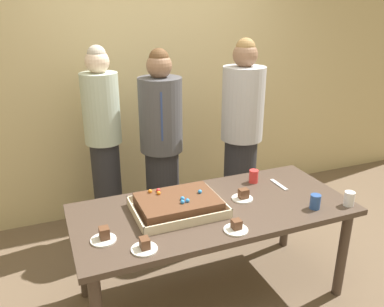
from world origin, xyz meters
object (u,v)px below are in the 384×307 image
object	(u,v)px
plated_slice_far_right	(243,196)
drink_cup_nearest	(349,199)
cake_server_utensil	(279,185)
person_serving_front	(162,146)
party_table	(213,218)
plated_slice_far_left	(145,246)
drink_cup_far_end	(254,176)
sheet_cake	(178,205)
person_green_shirt_behind	(241,138)
plated_slice_near_left	(236,227)
plated_slice_near_right	(104,236)
drink_cup_middle	(315,202)
person_striped_tie_right	(104,143)

from	to	relation	value
plated_slice_far_right	drink_cup_nearest	distance (m)	0.72
plated_slice_far_right	cake_server_utensil	bearing A→B (deg)	15.12
cake_server_utensil	person_serving_front	bearing A→B (deg)	129.99
party_table	person_serving_front	xyz separation A→B (m)	(-0.07, 0.93, 0.23)
plated_slice_far_left	drink_cup_far_end	size ratio (longest dim) A/B	1.50
drink_cup_nearest	person_serving_front	world-z (taller)	person_serving_front
sheet_cake	person_green_shirt_behind	bearing A→B (deg)	39.32
plated_slice_far_left	sheet_cake	bearing A→B (deg)	46.38
sheet_cake	plated_slice_far_right	distance (m)	0.48
party_table	plated_slice_near_left	world-z (taller)	plated_slice_near_left
plated_slice_near_right	drink_cup_middle	distance (m)	1.39
drink_cup_nearest	drink_cup_middle	size ratio (longest dim) A/B	1.00
drink_cup_far_end	person_green_shirt_behind	distance (m)	0.53
plated_slice_far_left	party_table	bearing A→B (deg)	27.96
plated_slice_near_right	plated_slice_near_left	bearing A→B (deg)	-14.35
party_table	cake_server_utensil	bearing A→B (deg)	11.92
plated_slice_near_left	drink_cup_far_end	bearing A→B (deg)	51.16
plated_slice_far_right	drink_cup_far_end	size ratio (longest dim) A/B	1.50
plated_slice_far_left	cake_server_utensil	size ratio (longest dim) A/B	0.75
sheet_cake	plated_slice_near_left	world-z (taller)	sheet_cake
party_table	person_serving_front	bearing A→B (deg)	94.03
plated_slice_near_right	drink_cup_far_end	size ratio (longest dim) A/B	1.50
plated_slice_near_left	person_green_shirt_behind	xyz separation A→B (m)	(0.61, 1.05, 0.17)
sheet_cake	drink_cup_far_end	world-z (taller)	sheet_cake
drink_cup_nearest	cake_server_utensil	size ratio (longest dim) A/B	0.50
sheet_cake	person_serving_front	distance (m)	0.91
party_table	person_green_shirt_behind	xyz separation A→B (m)	(0.61, 0.74, 0.27)
sheet_cake	drink_cup_middle	size ratio (longest dim) A/B	5.88
drink_cup_nearest	person_green_shirt_behind	bearing A→B (deg)	103.54
person_striped_tie_right	plated_slice_far_left	bearing A→B (deg)	-16.65
cake_server_utensil	person_striped_tie_right	size ratio (longest dim) A/B	0.12
person_green_shirt_behind	party_table	bearing A→B (deg)	11.07
cake_server_utensil	person_green_shirt_behind	size ratio (longest dim) A/B	0.11
plated_slice_far_right	sheet_cake	bearing A→B (deg)	178.86
plated_slice_near_left	drink_cup_nearest	size ratio (longest dim) A/B	1.50
plated_slice_near_left	plated_slice_near_right	bearing A→B (deg)	165.65
plated_slice_near_right	drink_cup_middle	bearing A→B (deg)	-6.23
plated_slice_far_left	plated_slice_near_right	bearing A→B (deg)	136.86
plated_slice_near_left	drink_cup_middle	bearing A→B (deg)	4.03
drink_cup_far_end	person_striped_tie_right	size ratio (longest dim) A/B	0.06
plated_slice_near_left	cake_server_utensil	bearing A→B (deg)	36.20
plated_slice_near_left	drink_cup_nearest	world-z (taller)	drink_cup_nearest
sheet_cake	plated_slice_far_left	xyz separation A→B (m)	(-0.32, -0.34, -0.03)
drink_cup_middle	person_striped_tie_right	distance (m)	1.79
plated_slice_far_right	plated_slice_near_left	bearing A→B (deg)	-124.77
plated_slice_far_right	drink_cup_far_end	bearing A→B (deg)	45.57
plated_slice_near_left	person_serving_front	world-z (taller)	person_serving_front
person_striped_tie_right	plated_slice_near_right	bearing A→B (deg)	-25.83
plated_slice_near_left	drink_cup_far_end	world-z (taller)	drink_cup_far_end
drink_cup_far_end	plated_slice_far_left	bearing A→B (deg)	-151.78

